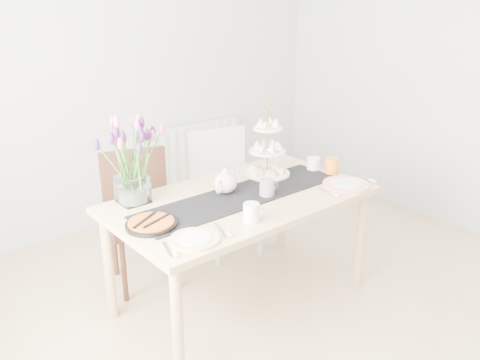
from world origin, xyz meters
TOP-DOWN VIEW (x-y plane):
  - room_shell at (0.00, 0.00)m, footprint 4.50×4.50m
  - radiator at (0.50, 2.19)m, footprint 1.20×0.08m
  - dining_table at (-0.17, 0.57)m, footprint 1.60×0.90m
  - chair_brown at (-0.50, 1.27)m, footprint 0.57×0.57m
  - chair_white at (0.23, 1.26)m, footprint 0.56×0.56m
  - table_runner at (-0.17, 0.57)m, footprint 1.40×0.35m
  - tulip_vase at (-0.72, 0.91)m, footprint 0.60×0.60m
  - cake_stand at (0.20, 0.75)m, footprint 0.31×0.31m
  - teapot at (-0.22, 0.67)m, footprint 0.29×0.27m
  - cream_jug at (0.53, 0.62)m, footprint 0.10×0.10m
  - tart_tin at (-0.81, 0.56)m, footprint 0.28×0.28m
  - mug_grey at (-0.05, 0.48)m, footprint 0.10×0.10m
  - mug_white at (-0.36, 0.26)m, footprint 0.12×0.12m
  - mug_orange at (0.56, 0.49)m, footprint 0.12×0.12m
  - plate_left at (-0.72, 0.28)m, footprint 0.32×0.32m
  - plate_right at (0.46, 0.28)m, footprint 0.34×0.34m

SIDE VIEW (x-z plane):
  - radiator at x=0.50m, z-range 0.15..0.75m
  - chair_brown at x=-0.50m, z-range 0.08..0.99m
  - chair_white at x=0.23m, z-range 0.08..1.02m
  - dining_table at x=-0.17m, z-range 0.30..1.05m
  - table_runner at x=-0.17m, z-range 0.75..0.76m
  - plate_left at x=-0.72m, z-range 0.75..0.76m
  - plate_right at x=0.46m, z-range 0.75..0.77m
  - tart_tin at x=-0.81m, z-range 0.75..0.78m
  - cream_jug at x=0.53m, z-range 0.75..0.84m
  - mug_white at x=-0.36m, z-range 0.75..0.86m
  - mug_grey at x=-0.05m, z-range 0.75..0.86m
  - mug_orange at x=0.56m, z-range 0.75..0.86m
  - teapot at x=-0.22m, z-range 0.75..0.90m
  - cake_stand at x=0.20m, z-range 0.65..1.11m
  - tulip_vase at x=-0.72m, z-range 0.82..1.34m
  - room_shell at x=0.00m, z-range -0.95..3.55m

